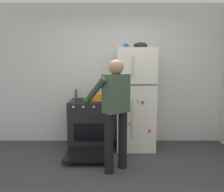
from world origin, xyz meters
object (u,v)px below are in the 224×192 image
at_px(coffee_mug, 125,46).
at_px(pepper_mill, 75,94).
at_px(person_cook, 113,105).
at_px(refrigerator, 134,99).
at_px(mixing_bowl, 139,46).
at_px(stove_range, 90,124).
at_px(red_pot, 98,97).

distance_m(coffee_mug, pepper_mill, 1.31).
distance_m(person_cook, pepper_mill, 1.34).
relative_size(refrigerator, mixing_bowl, 7.18).
bearing_deg(coffee_mug, mixing_bowl, -10.99).
xyz_separation_m(person_cook, coffee_mug, (0.22, 0.97, 0.91)).
height_order(person_cook, mixing_bowl, mixing_bowl).
relative_size(refrigerator, pepper_mill, 10.33).
relative_size(refrigerator, stove_range, 1.51).
xyz_separation_m(refrigerator, stove_range, (-0.83, -0.02, -0.48)).
height_order(coffee_mug, pepper_mill, coffee_mug).
xyz_separation_m(coffee_mug, mixing_bowl, (0.26, -0.05, 0.01)).
xyz_separation_m(refrigerator, pepper_mill, (-1.13, 0.20, 0.07)).
distance_m(red_pot, coffee_mug, 1.04).
bearing_deg(coffee_mug, pepper_mill, 171.01).
distance_m(stove_range, coffee_mug, 1.58).
relative_size(coffee_mug, pepper_mill, 0.64).
height_order(stove_range, person_cook, person_cook).
height_order(refrigerator, person_cook, refrigerator).
height_order(refrigerator, coffee_mug, coffee_mug).
bearing_deg(red_pot, mixing_bowl, 3.84).
distance_m(refrigerator, coffee_mug, 0.98).
bearing_deg(pepper_mill, stove_range, -35.97).
relative_size(stove_range, person_cook, 0.75).
bearing_deg(refrigerator, person_cook, -113.28).
height_order(stove_range, pepper_mill, pepper_mill).
height_order(coffee_mug, mixing_bowl, mixing_bowl).
distance_m(red_pot, mixing_bowl, 1.19).
xyz_separation_m(coffee_mug, pepper_mill, (-0.95, 0.15, -0.89)).
bearing_deg(pepper_mill, person_cook, -56.98).
distance_m(refrigerator, red_pot, 0.67).
bearing_deg(stove_range, refrigerator, 1.21).
bearing_deg(mixing_bowl, person_cook, -117.34).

